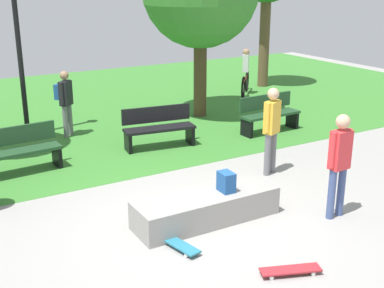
{
  "coord_description": "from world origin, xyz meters",
  "views": [
    {
      "loc": [
        -3.67,
        -6.13,
        3.67
      ],
      "look_at": [
        0.18,
        0.5,
        1.15
      ],
      "focal_mm": 47.62,
      "sensor_mm": 36.0,
      "label": 1
    }
  ],
  "objects_px": {
    "park_bench_near_path": "(159,126)",
    "lamp_post": "(15,12)",
    "concrete_ledge": "(206,208)",
    "park_bench_near_lamppost": "(18,149)",
    "skateboard_by_ledge": "(177,244)",
    "skater_performing_trick": "(340,158)",
    "park_bench_far_left": "(269,113)",
    "skateboard_spare": "(290,270)",
    "pedestrian_with_backpack": "(65,98)",
    "cyclist_on_bicycle": "(245,75)",
    "skater_watching": "(272,124)",
    "backpack_on_ledge": "(226,182)"
  },
  "relations": [
    {
      "from": "park_bench_near_path",
      "to": "lamp_post",
      "type": "relative_size",
      "value": 0.34
    },
    {
      "from": "concrete_ledge",
      "to": "park_bench_near_lamppost",
      "type": "distance_m",
      "value": 4.19
    },
    {
      "from": "skateboard_by_ledge",
      "to": "park_bench_near_lamppost",
      "type": "xyz_separation_m",
      "value": [
        -1.27,
        4.14,
        0.42
      ]
    },
    {
      "from": "skater_performing_trick",
      "to": "park_bench_near_lamppost",
      "type": "relative_size",
      "value": 1.04
    },
    {
      "from": "park_bench_near_lamppost",
      "to": "lamp_post",
      "type": "height_order",
      "value": "lamp_post"
    },
    {
      "from": "park_bench_far_left",
      "to": "skater_performing_trick",
      "type": "bearing_deg",
      "value": -115.45
    },
    {
      "from": "skateboard_spare",
      "to": "pedestrian_with_backpack",
      "type": "relative_size",
      "value": 0.52
    },
    {
      "from": "pedestrian_with_backpack",
      "to": "park_bench_near_path",
      "type": "bearing_deg",
      "value": -50.38
    },
    {
      "from": "skateboard_by_ledge",
      "to": "cyclist_on_bicycle",
      "type": "bearing_deg",
      "value": 48.79
    },
    {
      "from": "skater_performing_trick",
      "to": "skateboard_spare",
      "type": "distance_m",
      "value": 2.17
    },
    {
      "from": "concrete_ledge",
      "to": "lamp_post",
      "type": "bearing_deg",
      "value": 102.51
    },
    {
      "from": "skater_performing_trick",
      "to": "park_bench_near_lamppost",
      "type": "height_order",
      "value": "skater_performing_trick"
    },
    {
      "from": "cyclist_on_bicycle",
      "to": "park_bench_far_left",
      "type": "bearing_deg",
      "value": -118.01
    },
    {
      "from": "skater_performing_trick",
      "to": "park_bench_near_path",
      "type": "bearing_deg",
      "value": 100.55
    },
    {
      "from": "concrete_ledge",
      "to": "skateboard_by_ledge",
      "type": "height_order",
      "value": "concrete_ledge"
    },
    {
      "from": "skater_watching",
      "to": "skateboard_by_ledge",
      "type": "xyz_separation_m",
      "value": [
        -2.95,
        -1.63,
        -0.93
      ]
    },
    {
      "from": "lamp_post",
      "to": "cyclist_on_bicycle",
      "type": "distance_m",
      "value": 7.68
    },
    {
      "from": "skater_performing_trick",
      "to": "backpack_on_ledge",
      "type": "bearing_deg",
      "value": 150.44
    },
    {
      "from": "skateboard_by_ledge",
      "to": "park_bench_far_left",
      "type": "xyz_separation_m",
      "value": [
        4.71,
        3.92,
        0.42
      ]
    },
    {
      "from": "skateboard_by_ledge",
      "to": "park_bench_near_lamppost",
      "type": "relative_size",
      "value": 0.51
    },
    {
      "from": "park_bench_near_lamppost",
      "to": "cyclist_on_bicycle",
      "type": "height_order",
      "value": "cyclist_on_bicycle"
    },
    {
      "from": "backpack_on_ledge",
      "to": "skater_watching",
      "type": "relative_size",
      "value": 0.19
    },
    {
      "from": "skater_watching",
      "to": "lamp_post",
      "type": "height_order",
      "value": "lamp_post"
    },
    {
      "from": "skateboard_spare",
      "to": "park_bench_near_lamppost",
      "type": "height_order",
      "value": "park_bench_near_lamppost"
    },
    {
      "from": "backpack_on_ledge",
      "to": "skateboard_by_ledge",
      "type": "distance_m",
      "value": 1.35
    },
    {
      "from": "skateboard_by_ledge",
      "to": "park_bench_near_lamppost",
      "type": "bearing_deg",
      "value": 107.04
    },
    {
      "from": "park_bench_near_path",
      "to": "park_bench_far_left",
      "type": "relative_size",
      "value": 1.02
    },
    {
      "from": "concrete_ledge",
      "to": "cyclist_on_bicycle",
      "type": "bearing_deg",
      "value": 50.42
    },
    {
      "from": "lamp_post",
      "to": "pedestrian_with_backpack",
      "type": "xyz_separation_m",
      "value": [
        0.82,
        -0.55,
        -1.97
      ]
    },
    {
      "from": "park_bench_far_left",
      "to": "park_bench_near_lamppost",
      "type": "relative_size",
      "value": 0.99
    },
    {
      "from": "skateboard_spare",
      "to": "park_bench_far_left",
      "type": "relative_size",
      "value": 0.51
    },
    {
      "from": "skater_performing_trick",
      "to": "park_bench_far_left",
      "type": "bearing_deg",
      "value": 64.55
    },
    {
      "from": "cyclist_on_bicycle",
      "to": "skateboard_spare",
      "type": "bearing_deg",
      "value": -122.66
    },
    {
      "from": "skater_performing_trick",
      "to": "pedestrian_with_backpack",
      "type": "relative_size",
      "value": 1.07
    },
    {
      "from": "skateboard_spare",
      "to": "park_bench_far_left",
      "type": "height_order",
      "value": "park_bench_far_left"
    },
    {
      "from": "lamp_post",
      "to": "park_bench_near_lamppost",
      "type": "bearing_deg",
      "value": -106.33
    },
    {
      "from": "park_bench_near_path",
      "to": "concrete_ledge",
      "type": "bearing_deg",
      "value": -105.34
    },
    {
      "from": "pedestrian_with_backpack",
      "to": "cyclist_on_bicycle",
      "type": "xyz_separation_m",
      "value": [
        6.43,
        1.6,
        -0.31
      ]
    },
    {
      "from": "backpack_on_ledge",
      "to": "skater_watching",
      "type": "xyz_separation_m",
      "value": [
        1.81,
        1.16,
        0.39
      ]
    },
    {
      "from": "concrete_ledge",
      "to": "skater_watching",
      "type": "bearing_deg",
      "value": 27.49
    },
    {
      "from": "skateboard_spare",
      "to": "cyclist_on_bicycle",
      "type": "relative_size",
      "value": 0.54
    },
    {
      "from": "lamp_post",
      "to": "cyclist_on_bicycle",
      "type": "bearing_deg",
      "value": 8.26
    },
    {
      "from": "backpack_on_ledge",
      "to": "park_bench_near_path",
      "type": "xyz_separation_m",
      "value": [
        0.67,
        3.72,
        -0.13
      ]
    },
    {
      "from": "skater_performing_trick",
      "to": "pedestrian_with_backpack",
      "type": "height_order",
      "value": "skater_performing_trick"
    },
    {
      "from": "pedestrian_with_backpack",
      "to": "cyclist_on_bicycle",
      "type": "distance_m",
      "value": 6.63
    },
    {
      "from": "skater_performing_trick",
      "to": "skater_watching",
      "type": "xyz_separation_m",
      "value": [
        0.28,
        2.03,
        0.01
      ]
    },
    {
      "from": "skater_performing_trick",
      "to": "skateboard_by_ledge",
      "type": "height_order",
      "value": "skater_performing_trick"
    },
    {
      "from": "concrete_ledge",
      "to": "park_bench_near_path",
      "type": "distance_m",
      "value": 3.82
    },
    {
      "from": "park_bench_near_lamppost",
      "to": "backpack_on_ledge",
      "type": "bearing_deg",
      "value": -56.75
    },
    {
      "from": "skateboard_spare",
      "to": "concrete_ledge",
      "type": "bearing_deg",
      "value": 94.28
    }
  ]
}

